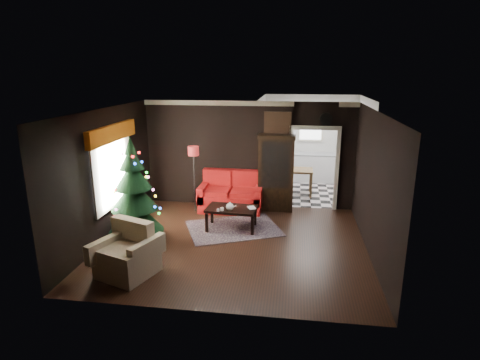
# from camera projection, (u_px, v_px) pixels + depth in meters

# --- Properties ---
(floor) EXTENTS (5.50, 5.50, 0.00)m
(floor) POSITION_uv_depth(u_px,v_px,m) (234.00, 243.00, 8.39)
(floor) COLOR black
(floor) RESTS_ON ground
(ceiling) EXTENTS (5.50, 5.50, 0.00)m
(ceiling) POSITION_uv_depth(u_px,v_px,m) (234.00, 111.00, 7.64)
(ceiling) COLOR white
(ceiling) RESTS_ON ground
(wall_back) EXTENTS (5.50, 0.00, 5.50)m
(wall_back) POSITION_uv_depth(u_px,v_px,m) (248.00, 155.00, 10.40)
(wall_back) COLOR black
(wall_back) RESTS_ON ground
(wall_front) EXTENTS (5.50, 0.00, 5.50)m
(wall_front) POSITION_uv_depth(u_px,v_px,m) (207.00, 226.00, 5.63)
(wall_front) COLOR black
(wall_front) RESTS_ON ground
(wall_left) EXTENTS (0.00, 5.50, 5.50)m
(wall_left) POSITION_uv_depth(u_px,v_px,m) (106.00, 175.00, 8.39)
(wall_left) COLOR black
(wall_left) RESTS_ON ground
(wall_right) EXTENTS (0.00, 5.50, 5.50)m
(wall_right) POSITION_uv_depth(u_px,v_px,m) (374.00, 185.00, 7.65)
(wall_right) COLOR black
(wall_right) RESTS_ON ground
(doorway) EXTENTS (1.10, 0.10, 2.10)m
(doorway) POSITION_uv_depth(u_px,v_px,m) (313.00, 170.00, 10.27)
(doorway) COLOR beige
(doorway) RESTS_ON ground
(left_window) EXTENTS (0.05, 1.60, 1.40)m
(left_window) POSITION_uv_depth(u_px,v_px,m) (112.00, 171.00, 8.56)
(left_window) COLOR white
(left_window) RESTS_ON wall_left
(valance) EXTENTS (0.12, 2.10, 0.35)m
(valance) POSITION_uv_depth(u_px,v_px,m) (112.00, 133.00, 8.33)
(valance) COLOR #93440B
(valance) RESTS_ON wall_left
(kitchen_floor) EXTENTS (3.00, 3.00, 0.00)m
(kitchen_floor) POSITION_uv_depth(u_px,v_px,m) (309.00, 191.00, 11.98)
(kitchen_floor) COLOR silver
(kitchen_floor) RESTS_ON ground
(kitchen_window) EXTENTS (0.70, 0.06, 0.70)m
(kitchen_window) POSITION_uv_depth(u_px,v_px,m) (311.00, 129.00, 12.91)
(kitchen_window) COLOR white
(kitchen_window) RESTS_ON ground
(rug) EXTENTS (2.47, 2.18, 0.01)m
(rug) POSITION_uv_depth(u_px,v_px,m) (234.00, 228.00, 9.17)
(rug) COLOR #2D1E28
(rug) RESTS_ON ground
(loveseat) EXTENTS (1.70, 0.90, 1.00)m
(loveseat) POSITION_uv_depth(u_px,v_px,m) (231.00, 192.00, 10.27)
(loveseat) COLOR maroon
(loveseat) RESTS_ON ground
(curio_cabinet) EXTENTS (0.90, 0.45, 1.90)m
(curio_cabinet) POSITION_uv_depth(u_px,v_px,m) (276.00, 174.00, 10.20)
(curio_cabinet) COLOR black
(curio_cabinet) RESTS_ON ground
(floor_lamp) EXTENTS (0.36, 0.36, 1.77)m
(floor_lamp) POSITION_uv_depth(u_px,v_px,m) (194.00, 180.00, 10.10)
(floor_lamp) COLOR black
(floor_lamp) RESTS_ON ground
(christmas_tree) EXTENTS (1.56, 1.56, 2.25)m
(christmas_tree) POSITION_uv_depth(u_px,v_px,m) (134.00, 192.00, 8.38)
(christmas_tree) COLOR black
(christmas_tree) RESTS_ON ground
(armchair) EXTENTS (1.17, 1.17, 0.93)m
(armchair) POSITION_uv_depth(u_px,v_px,m) (127.00, 251.00, 7.00)
(armchair) COLOR beige
(armchair) RESTS_ON ground
(coffee_table) EXTENTS (1.18, 0.76, 0.51)m
(coffee_table) POSITION_uv_depth(u_px,v_px,m) (232.00, 218.00, 9.09)
(coffee_table) COLOR black
(coffee_table) RESTS_ON rug
(teapot) EXTENTS (0.23, 0.23, 0.19)m
(teapot) POSITION_uv_depth(u_px,v_px,m) (230.00, 207.00, 8.81)
(teapot) COLOR white
(teapot) RESTS_ON coffee_table
(cup_a) EXTENTS (0.09, 0.09, 0.07)m
(cup_a) POSITION_uv_depth(u_px,v_px,m) (222.00, 209.00, 8.83)
(cup_a) COLOR white
(cup_a) RESTS_ON coffee_table
(cup_b) EXTENTS (0.07, 0.07, 0.05)m
(cup_b) POSITION_uv_depth(u_px,v_px,m) (218.00, 210.00, 8.79)
(cup_b) COLOR silver
(cup_b) RESTS_ON coffee_table
(book) EXTENTS (0.16, 0.08, 0.22)m
(book) POSITION_uv_depth(u_px,v_px,m) (248.00, 204.00, 8.94)
(book) COLOR gray
(book) RESTS_ON coffee_table
(wall_clock) EXTENTS (0.32, 0.32, 0.06)m
(wall_clock) POSITION_uv_depth(u_px,v_px,m) (326.00, 119.00, 9.83)
(wall_clock) COLOR white
(wall_clock) RESTS_ON wall_back
(painting) EXTENTS (0.62, 0.05, 0.52)m
(painting) POSITION_uv_depth(u_px,v_px,m) (278.00, 123.00, 10.03)
(painting) COLOR #A26A41
(painting) RESTS_ON wall_back
(kitchen_counter) EXTENTS (1.80, 0.60, 0.90)m
(kitchen_counter) POSITION_uv_depth(u_px,v_px,m) (309.00, 168.00, 13.00)
(kitchen_counter) COLOR white
(kitchen_counter) RESTS_ON ground
(kitchen_table) EXTENTS (0.70, 0.70, 0.75)m
(kitchen_table) POSITION_uv_depth(u_px,v_px,m) (300.00, 182.00, 11.63)
(kitchen_table) COLOR #52351F
(kitchen_table) RESTS_ON ground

